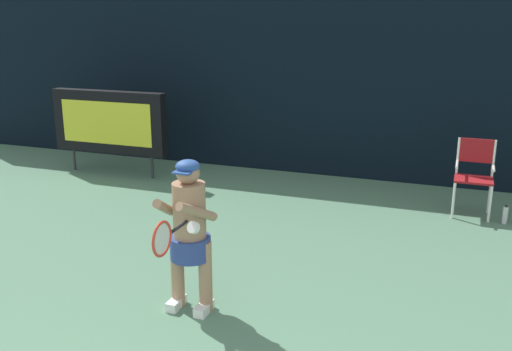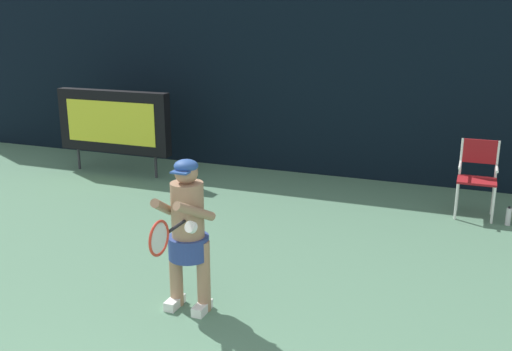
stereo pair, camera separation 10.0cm
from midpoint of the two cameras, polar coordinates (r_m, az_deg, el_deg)
The scene contains 6 objects.
backdrop_screen at distance 9.90m, azimuth 10.77°, elevation 9.96°, with size 18.00×0.12×3.66m.
scoreboard at distance 10.42m, azimuth -13.84°, elevation 5.26°, with size 2.20×0.21×1.50m.
umpire_chair at distance 8.59m, azimuth 21.65°, elevation 0.18°, with size 0.52×0.44×1.08m.
water_bottle at distance 8.50m, azimuth 24.29°, elevation -3.77°, with size 0.07×0.07×0.27m.
tennis_player at distance 5.40m, azimuth -6.34°, elevation -5.39°, with size 0.54×0.62×1.49m.
tennis_racket at distance 4.87m, azimuth -8.98°, elevation -6.15°, with size 0.03×0.60×0.31m.
Camera 2 is at (1.88, -1.16, 2.75)m, focal length 39.88 mm.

